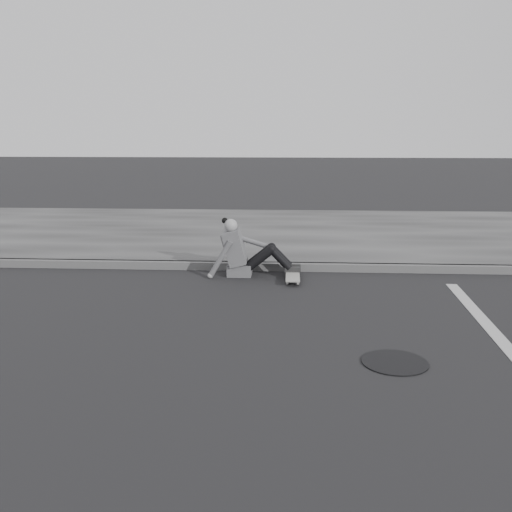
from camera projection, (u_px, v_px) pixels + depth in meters
The scene contains 6 objects.
ground at pixel (250, 325), 6.43m from camera, with size 80.00×80.00×0.00m, color black.
curb at pixel (261, 266), 8.93m from camera, with size 24.00×0.16×0.12m, color #4B4B4B.
sidewalk at pixel (268, 232), 11.87m from camera, with size 24.00×6.00×0.12m, color #373737.
manhole at pixel (395, 362), 5.38m from camera, with size 0.62×0.62×0.01m, color black.
skateboard at pixel (293, 275), 8.33m from camera, with size 0.20×0.78×0.09m.
seated_woman at pixel (244, 252), 8.55m from camera, with size 1.38×0.46×0.88m.
Camera 1 is at (0.42, -6.09, 2.15)m, focal length 40.00 mm.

